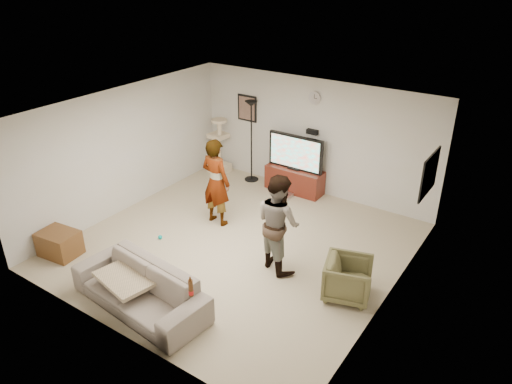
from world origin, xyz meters
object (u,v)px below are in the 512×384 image
Objects in this scene: cat_tree at (219,145)px; side_table at (59,243)px; armchair at (348,279)px; person_left at (216,182)px; tv_stand at (295,180)px; floor_lamp at (251,142)px; beer_bottle at (191,288)px; sofa at (140,288)px; tv at (296,152)px; person_right at (278,223)px.

cat_tree is 2.03× the size of side_table.
person_left is at bearing 60.31° from armchair.
person_left is (-0.56, -2.05, 0.59)m from tv_stand.
floor_lamp reaches higher than tv_stand.
beer_bottle is at bearing 126.98° from armchair.
floor_lamp is at bearing -71.02° from person_left.
sofa is (1.19, -4.63, -0.61)m from floor_lamp.
tv reaches higher than side_table.
tv is 0.68× the size of floor_lamp.
person_right reaches higher than armchair.
tv_stand is at bearing 25.46° from armchair.
tv reaches higher than armchair.
beer_bottle reaches higher than sofa.
floor_lamp reaches higher than person_left.
side_table is (-3.32, -1.83, -0.62)m from person_right.
tv_stand is 4.83m from beer_bottle.
sofa is (-1.13, -2.02, -0.51)m from person_right.
sofa is at bearing 106.70° from person_left.
person_left is at bearing -105.26° from tv.
tv_stand is 3.71m from armchair.
floor_lamp is 5.13m from beer_bottle.
cat_tree reaches higher than armchair.
floor_lamp is 2.82× the size of side_table.
sofa reaches higher than tv_stand.
beer_bottle is (1.02, 0.00, 0.45)m from sofa.
sofa is at bearing 84.49° from person_right.
person_right is at bearing -38.39° from cat_tree.
armchair is (1.41, 1.94, -0.45)m from beer_bottle.
person_right reaches higher than tv_stand.
tv_stand is 4.96m from side_table.
tv is at bearing 2.67° from cat_tree.
floor_lamp reaches higher than side_table.
armchair is at bearing -159.92° from person_right.
tv is 3.76m from armchair.
side_table is (-3.22, 0.19, -0.55)m from beer_bottle.
beer_bottle is (1.09, -4.67, -0.14)m from tv.
armchair is (3.06, -0.69, -0.54)m from person_left.
tv_stand is 0.75× the size of person_left.
person_right is 2.37m from sofa.
person_left is 2.96m from side_table.
cat_tree reaches higher than beer_bottle.
beer_bottle is (3.12, -4.58, 0.10)m from cat_tree.
person_left is at bearing 57.28° from side_table.
tv is at bearing 96.42° from sofa.
cat_tree is at bearing -176.97° from floor_lamp.
side_table is (-1.00, -4.43, -0.71)m from floor_lamp.
floor_lamp is 3.49m from person_right.
tv is 5.11× the size of beer_bottle.
tv is 0.76× the size of person_right.
tv is at bearing 2.38° from floor_lamp.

